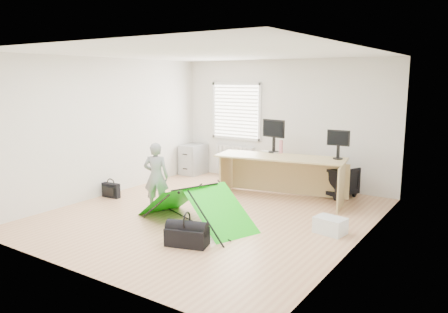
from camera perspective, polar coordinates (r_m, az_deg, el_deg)
The scene contains 18 objects.
ground at distance 7.56m, azimuth -1.69°, elevation -7.56°, with size 5.50×5.50×0.00m, color tan.
back_wall at distance 9.62m, azimuth 7.79°, elevation 4.41°, with size 5.00×0.02×2.70m, color silver.
window at distance 10.15m, azimuth 1.58°, elevation 5.93°, with size 1.20×0.06×1.20m, color silver.
radiator at distance 10.26m, azimuth 1.43°, elevation -0.22°, with size 1.00×0.12×0.60m, color silver.
desk at distance 8.47m, azimuth 7.29°, elevation -2.76°, with size 2.44×0.78×0.83m, color tan.
filing_cabinet at distance 10.62m, azimuth -4.03°, elevation -0.38°, with size 0.46×0.62×0.72m, color #A3A7A9.
monitor_left at distance 8.78m, azimuth 6.53°, elevation 2.09°, with size 0.51×0.11×0.49m, color black.
monitor_right at distance 8.29m, azimuth 14.70°, elevation 1.03°, with size 0.41×0.09×0.40m, color black.
keyboard at distance 8.84m, azimuth 6.03°, elevation 0.62°, with size 0.40×0.14×0.02m, color beige.
thermos at distance 8.75m, azimuth 7.46°, elevation 1.29°, with size 0.07×0.07×0.26m, color #D27581.
office_chair at distance 8.92m, azimuth 14.47°, elevation -3.07°, with size 0.65×0.67×0.61m, color black.
person at distance 7.76m, azimuth -8.86°, elevation -2.59°, with size 0.44×0.29×1.21m, color slate.
kite at distance 7.02m, azimuth -3.76°, elevation -6.40°, with size 1.95×0.85×0.61m, color #19CF13, non-canonical shape.
storage_crate at distance 6.83m, azimuth 13.71°, elevation -8.74°, with size 0.44×0.31×0.25m, color silver.
tote_bag at distance 10.53m, azimuth -4.76°, elevation -1.52°, with size 0.29×0.13×0.34m, color #1E8C72.
laptop_bag at distance 8.84m, azimuth -14.54°, elevation -4.29°, with size 0.38×0.11×0.28m, color black.
white_box at distance 8.50m, azimuth -7.97°, elevation -5.27°, with size 0.10×0.10×0.10m, color silver.
duffel_bag at distance 6.20m, azimuth -4.85°, elevation -10.39°, with size 0.58×0.30×0.25m, color black.
Camera 1 is at (4.17, -5.87, 2.30)m, focal length 35.00 mm.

